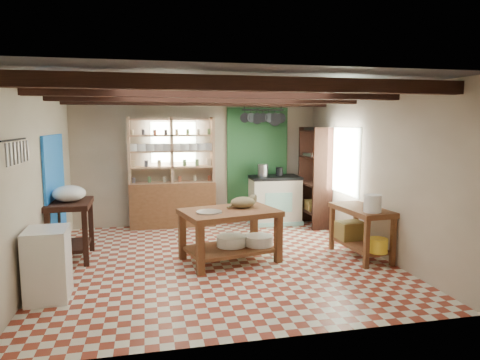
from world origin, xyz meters
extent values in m
cube|color=maroon|center=(0.00, 0.00, -0.01)|extent=(5.00, 5.00, 0.02)
cube|color=#444449|center=(0.00, 0.00, 2.60)|extent=(5.00, 5.00, 0.02)
cube|color=#BBAC96|center=(0.00, 2.50, 1.30)|extent=(5.00, 0.04, 2.60)
cube|color=#BBAC96|center=(0.00, -2.50, 1.30)|extent=(5.00, 0.04, 2.60)
cube|color=#BBAC96|center=(-2.50, 0.00, 1.30)|extent=(0.04, 5.00, 2.60)
cube|color=#BBAC96|center=(2.50, 0.00, 1.30)|extent=(0.04, 5.00, 2.60)
cube|color=black|center=(0.00, 0.00, 2.48)|extent=(5.00, 3.80, 0.15)
cube|color=blue|center=(-2.47, 0.90, 1.10)|extent=(0.04, 1.40, 1.60)
cube|color=#205028|center=(1.25, 2.47, 1.25)|extent=(1.30, 0.04, 2.30)
cube|color=silver|center=(-0.50, 2.48, 1.70)|extent=(0.90, 0.02, 0.80)
cube|color=silver|center=(2.48, 1.00, 1.40)|extent=(0.02, 1.30, 1.20)
cube|color=black|center=(-2.44, -1.20, 1.78)|extent=(0.06, 0.90, 0.28)
cube|color=black|center=(1.25, 2.05, 2.18)|extent=(0.86, 0.12, 0.36)
cube|color=tan|center=(-0.55, 2.31, 1.10)|extent=(1.70, 0.34, 2.20)
cube|color=black|center=(2.28, 1.80, 1.00)|extent=(0.40, 0.86, 2.00)
cube|color=brown|center=(0.16, -0.07, 0.39)|extent=(1.56, 1.22, 0.78)
cube|color=silver|center=(1.54, 2.15, 0.50)|extent=(1.04, 0.72, 1.00)
cube|color=black|center=(-2.20, 0.52, 0.45)|extent=(0.63, 0.90, 0.90)
cube|color=white|center=(-2.22, -1.00, 0.42)|extent=(0.49, 0.58, 0.85)
cube|color=brown|center=(2.18, -0.33, 0.40)|extent=(0.64, 1.14, 0.79)
ellipsoid|color=#917F54|center=(0.39, 0.04, 0.87)|extent=(0.47, 0.42, 0.17)
cylinder|color=#94939A|center=(-0.17, -0.20, 0.80)|extent=(0.45, 0.45, 0.02)
cylinder|color=white|center=(0.19, -0.01, 0.29)|extent=(0.54, 0.54, 0.16)
cylinder|color=white|center=(0.62, -0.06, 0.28)|extent=(0.52, 0.52, 0.15)
cylinder|color=#94939A|center=(1.29, 2.16, 1.12)|extent=(0.22, 0.22, 0.25)
cylinder|color=black|center=(1.64, 2.15, 1.09)|extent=(0.15, 0.15, 0.18)
ellipsoid|color=white|center=(-2.20, 0.52, 1.03)|extent=(0.49, 0.49, 0.24)
cylinder|color=white|center=(2.16, -0.69, 0.92)|extent=(0.27, 0.27, 0.25)
cube|color=olive|center=(2.16, -0.04, 0.35)|extent=(0.44, 0.36, 0.29)
cylinder|color=yellow|center=(2.22, -0.78, 0.31)|extent=(0.30, 0.30, 0.21)
camera|label=1|loc=(-1.04, -6.25, 2.08)|focal=32.00mm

